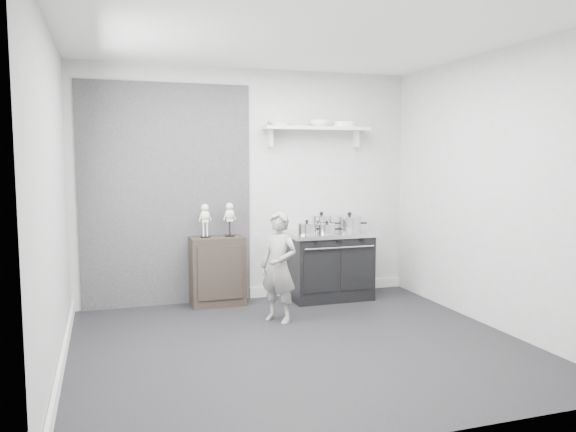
# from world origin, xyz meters

# --- Properties ---
(ground) EXTENTS (4.00, 4.00, 0.00)m
(ground) POSITION_xyz_m (0.00, 0.00, 0.00)
(ground) COLOR black
(ground) RESTS_ON ground
(room_shell) EXTENTS (4.02, 3.62, 2.71)m
(room_shell) POSITION_xyz_m (-0.09, 0.15, 1.64)
(room_shell) COLOR #A2A2A0
(room_shell) RESTS_ON ground
(wall_shelf) EXTENTS (1.30, 0.26, 0.24)m
(wall_shelf) POSITION_xyz_m (0.80, 1.68, 2.01)
(wall_shelf) COLOR silver
(wall_shelf) RESTS_ON room_shell
(stove) EXTENTS (1.00, 0.62, 0.80)m
(stove) POSITION_xyz_m (0.90, 1.48, 0.40)
(stove) COLOR black
(stove) RESTS_ON ground
(side_cabinet) EXTENTS (0.60, 0.35, 0.78)m
(side_cabinet) POSITION_xyz_m (-0.43, 1.61, 0.39)
(side_cabinet) COLOR black
(side_cabinet) RESTS_ON ground
(child) EXTENTS (0.47, 0.49, 1.13)m
(child) POSITION_xyz_m (0.05, 0.76, 0.57)
(child) COLOR gray
(child) RESTS_ON ground
(pot_front_left) EXTENTS (0.31, 0.22, 0.17)m
(pot_front_left) POSITION_xyz_m (0.57, 1.37, 0.87)
(pot_front_left) COLOR silver
(pot_front_left) RESTS_ON stove
(pot_back_left) EXTENTS (0.34, 0.25, 0.23)m
(pot_back_left) POSITION_xyz_m (0.84, 1.59, 0.89)
(pot_back_left) COLOR silver
(pot_back_left) RESTS_ON stove
(pot_back_right) EXTENTS (0.38, 0.29, 0.22)m
(pot_back_right) POSITION_xyz_m (1.19, 1.57, 0.89)
(pot_back_right) COLOR silver
(pot_back_right) RESTS_ON stove
(pot_front_center) EXTENTS (0.29, 0.20, 0.15)m
(pot_front_center) POSITION_xyz_m (0.80, 1.33, 0.86)
(pot_front_center) COLOR silver
(pot_front_center) RESTS_ON stove
(skeleton_full) EXTENTS (0.12, 0.08, 0.44)m
(skeleton_full) POSITION_xyz_m (-0.56, 1.61, 1.00)
(skeleton_full) COLOR beige
(skeleton_full) RESTS_ON side_cabinet
(skeleton_torso) EXTENTS (0.12, 0.08, 0.44)m
(skeleton_torso) POSITION_xyz_m (-0.28, 1.61, 1.00)
(skeleton_torso) COLOR beige
(skeleton_torso) RESTS_ON side_cabinet
(bowl_large) EXTENTS (0.28, 0.28, 0.07)m
(bowl_large) POSITION_xyz_m (0.35, 1.67, 2.07)
(bowl_large) COLOR white
(bowl_large) RESTS_ON wall_shelf
(bowl_small) EXTENTS (0.24, 0.24, 0.07)m
(bowl_small) POSITION_xyz_m (0.84, 1.67, 2.08)
(bowl_small) COLOR white
(bowl_small) RESTS_ON wall_shelf
(plate_stack) EXTENTS (0.27, 0.27, 0.06)m
(plate_stack) POSITION_xyz_m (1.16, 1.67, 2.07)
(plate_stack) COLOR white
(plate_stack) RESTS_ON wall_shelf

